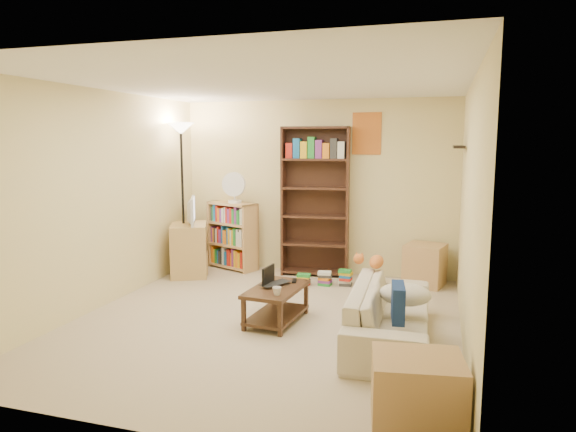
{
  "coord_description": "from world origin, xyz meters",
  "views": [
    {
      "loc": [
        1.75,
        -5.0,
        1.91
      ],
      "look_at": [
        0.05,
        0.67,
        1.05
      ],
      "focal_mm": 32.0,
      "sensor_mm": 36.0,
      "label": 1
    }
  ],
  "objects_px": {
    "short_bookshelf": "(233,236)",
    "floor_lamp": "(181,154)",
    "laptop": "(279,285)",
    "desk_fan": "(234,187)",
    "side_table": "(425,265)",
    "tall_bookshelf": "(315,198)",
    "tv_stand": "(189,249)",
    "tabby_cat": "(373,261)",
    "television": "(188,211)",
    "mug": "(277,291)",
    "coffee_table": "(276,300)",
    "sofa": "(390,314)",
    "end_cabinet": "(417,393)"
  },
  "relations": [
    {
      "from": "sofa",
      "to": "desk_fan",
      "type": "relative_size",
      "value": 4.06
    },
    {
      "from": "side_table",
      "to": "tall_bookshelf",
      "type": "bearing_deg",
      "value": 175.8
    },
    {
      "from": "desk_fan",
      "to": "side_table",
      "type": "xyz_separation_m",
      "value": [
        2.77,
        -0.07,
        -0.96
      ]
    },
    {
      "from": "tv_stand",
      "to": "end_cabinet",
      "type": "distance_m",
      "value": 4.63
    },
    {
      "from": "coffee_table",
      "to": "short_bookshelf",
      "type": "height_order",
      "value": "short_bookshelf"
    },
    {
      "from": "desk_fan",
      "to": "floor_lamp",
      "type": "bearing_deg",
      "value": -144.6
    },
    {
      "from": "mug",
      "to": "side_table",
      "type": "relative_size",
      "value": 0.21
    },
    {
      "from": "laptop",
      "to": "desk_fan",
      "type": "bearing_deg",
      "value": 61.59
    },
    {
      "from": "coffee_table",
      "to": "tv_stand",
      "type": "height_order",
      "value": "tv_stand"
    },
    {
      "from": "side_table",
      "to": "television",
      "type": "bearing_deg",
      "value": -172.86
    },
    {
      "from": "sofa",
      "to": "side_table",
      "type": "distance_m",
      "value": 2.13
    },
    {
      "from": "tabby_cat",
      "to": "short_bookshelf",
      "type": "xyz_separation_m",
      "value": [
        -2.31,
        1.52,
        -0.11
      ]
    },
    {
      "from": "television",
      "to": "end_cabinet",
      "type": "distance_m",
      "value": 4.68
    },
    {
      "from": "desk_fan",
      "to": "floor_lamp",
      "type": "xyz_separation_m",
      "value": [
        -0.61,
        -0.44,
        0.49
      ]
    },
    {
      "from": "short_bookshelf",
      "to": "floor_lamp",
      "type": "xyz_separation_m",
      "value": [
        -0.56,
        -0.48,
        1.23
      ]
    },
    {
      "from": "television",
      "to": "tall_bookshelf",
      "type": "relative_size",
      "value": 0.3
    },
    {
      "from": "tabby_cat",
      "to": "tall_bookshelf",
      "type": "xyz_separation_m",
      "value": [
        -1.03,
        1.52,
        0.51
      ]
    },
    {
      "from": "sofa",
      "to": "desk_fan",
      "type": "height_order",
      "value": "desk_fan"
    },
    {
      "from": "short_bookshelf",
      "to": "side_table",
      "type": "bearing_deg",
      "value": 20.35
    },
    {
      "from": "television",
      "to": "tv_stand",
      "type": "bearing_deg",
      "value": -0.0
    },
    {
      "from": "television",
      "to": "floor_lamp",
      "type": "relative_size",
      "value": 0.3
    },
    {
      "from": "desk_fan",
      "to": "end_cabinet",
      "type": "bearing_deg",
      "value": -52.31
    },
    {
      "from": "tv_stand",
      "to": "desk_fan",
      "type": "relative_size",
      "value": 1.62
    },
    {
      "from": "television",
      "to": "coffee_table",
      "type": "bearing_deg",
      "value": -154.52
    },
    {
      "from": "tabby_cat",
      "to": "mug",
      "type": "height_order",
      "value": "tabby_cat"
    },
    {
      "from": "floor_lamp",
      "to": "side_table",
      "type": "height_order",
      "value": "floor_lamp"
    },
    {
      "from": "television",
      "to": "tall_bookshelf",
      "type": "xyz_separation_m",
      "value": [
        1.74,
        0.52,
        0.18
      ]
    },
    {
      "from": "tall_bookshelf",
      "to": "floor_lamp",
      "type": "height_order",
      "value": "floor_lamp"
    },
    {
      "from": "tabby_cat",
      "to": "side_table",
      "type": "bearing_deg",
      "value": 70.08
    },
    {
      "from": "side_table",
      "to": "coffee_table",
      "type": "bearing_deg",
      "value": -127.32
    },
    {
      "from": "desk_fan",
      "to": "side_table",
      "type": "distance_m",
      "value": 2.93
    },
    {
      "from": "laptop",
      "to": "short_bookshelf",
      "type": "bearing_deg",
      "value": 62.06
    },
    {
      "from": "laptop",
      "to": "mug",
      "type": "distance_m",
      "value": 0.32
    },
    {
      "from": "television",
      "to": "end_cabinet",
      "type": "height_order",
      "value": "television"
    },
    {
      "from": "sofa",
      "to": "coffee_table",
      "type": "height_order",
      "value": "sofa"
    },
    {
      "from": "end_cabinet",
      "to": "mug",
      "type": "bearing_deg",
      "value": 135.54
    },
    {
      "from": "floor_lamp",
      "to": "tabby_cat",
      "type": "bearing_deg",
      "value": -19.97
    },
    {
      "from": "tall_bookshelf",
      "to": "short_bookshelf",
      "type": "height_order",
      "value": "tall_bookshelf"
    },
    {
      "from": "laptop",
      "to": "floor_lamp",
      "type": "xyz_separation_m",
      "value": [
        -1.93,
        1.51,
        1.34
      ]
    },
    {
      "from": "mug",
      "to": "television",
      "type": "distance_m",
      "value": 2.66
    },
    {
      "from": "coffee_table",
      "to": "television",
      "type": "distance_m",
      "value": 2.46
    },
    {
      "from": "coffee_table",
      "to": "television",
      "type": "xyz_separation_m",
      "value": [
        -1.81,
        1.51,
        0.7
      ]
    },
    {
      "from": "desk_fan",
      "to": "short_bookshelf",
      "type": "bearing_deg",
      "value": 140.04
    },
    {
      "from": "mug",
      "to": "end_cabinet",
      "type": "distance_m",
      "value": 2.03
    },
    {
      "from": "sofa",
      "to": "coffee_table",
      "type": "distance_m",
      "value": 1.23
    },
    {
      "from": "tv_stand",
      "to": "television",
      "type": "xyz_separation_m",
      "value": [
        0.0,
        0.0,
        0.56
      ]
    },
    {
      "from": "tv_stand",
      "to": "tall_bookshelf",
      "type": "distance_m",
      "value": 1.96
    },
    {
      "from": "television",
      "to": "sofa",
      "type": "bearing_deg",
      "value": -144.1
    },
    {
      "from": "sofa",
      "to": "floor_lamp",
      "type": "height_order",
      "value": "floor_lamp"
    },
    {
      "from": "tv_stand",
      "to": "side_table",
      "type": "xyz_separation_m",
      "value": [
        3.28,
        0.41,
        -0.09
      ]
    }
  ]
}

